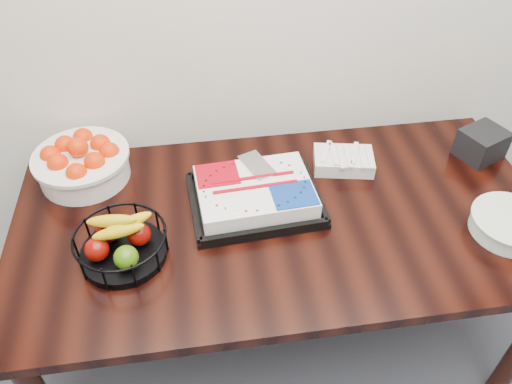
{
  "coord_description": "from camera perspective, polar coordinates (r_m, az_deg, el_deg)",
  "views": [
    {
      "loc": [
        -0.26,
        0.84,
        1.94
      ],
      "look_at": [
        -0.09,
        2.04,
        0.83
      ],
      "focal_mm": 35.0,
      "sensor_mm": 36.0,
      "label": 1
    }
  ],
  "objects": [
    {
      "name": "fruit_basket",
      "position": [
        1.57,
        -15.16,
        -5.59
      ],
      "size": [
        0.28,
        0.28,
        0.15
      ],
      "color": "black",
      "rests_on": "table"
    },
    {
      "name": "fork_bag",
      "position": [
        1.88,
        9.95,
        3.61
      ],
      "size": [
        0.24,
        0.18,
        0.06
      ],
      "color": "silver",
      "rests_on": "table"
    },
    {
      "name": "table",
      "position": [
        1.75,
        2.98,
        -4.6
      ],
      "size": [
        1.8,
        0.9,
        0.75
      ],
      "color": "black",
      "rests_on": "ground"
    },
    {
      "name": "plate_stack",
      "position": [
        1.8,
        26.97,
        -3.34
      ],
      "size": [
        0.25,
        0.25,
        0.06
      ],
      "color": "white",
      "rests_on": "table"
    },
    {
      "name": "napkin_box",
      "position": [
        2.07,
        24.38,
        5.06
      ],
      "size": [
        0.2,
        0.18,
        0.11
      ],
      "primitive_type": "cube",
      "rotation": [
        0.0,
        0.0,
        0.41
      ],
      "color": "black",
      "rests_on": "table"
    },
    {
      "name": "tangerine_bowl",
      "position": [
        1.87,
        -19.4,
        3.81
      ],
      "size": [
        0.34,
        0.34,
        0.22
      ],
      "color": "white",
      "rests_on": "table"
    },
    {
      "name": "cake_tray",
      "position": [
        1.69,
        -0.15,
        -0.27
      ],
      "size": [
        0.46,
        0.37,
        0.09
      ],
      "color": "black",
      "rests_on": "table"
    }
  ]
}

